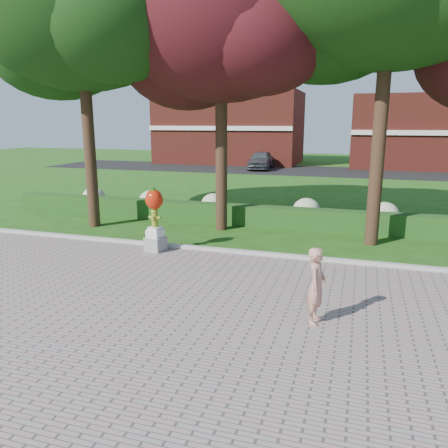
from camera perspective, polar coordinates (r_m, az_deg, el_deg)
name	(u,v)px	position (r m, az deg, el deg)	size (l,w,h in m)	color
ground	(225,290)	(10.89, 0.10, -8.66)	(100.00, 100.00, 0.00)	#224A12
walkway	(151,378)	(7.56, -9.49, -19.22)	(40.00, 14.00, 0.04)	gray
curb	(253,253)	(13.60, 3.87, -3.86)	(40.00, 0.18, 0.15)	#ADADA5
lawn_hedge	(277,217)	(17.31, 7.00, 0.90)	(24.00, 0.70, 0.80)	#134416
hydrangea_row	(296,210)	(18.16, 9.37, 1.88)	(20.10, 1.10, 0.99)	beige
street	(323,171)	(37.99, 12.84, 6.73)	(50.00, 8.00, 0.02)	black
building_left	(230,128)	(45.55, 0.82, 12.47)	(14.00, 8.00, 7.00)	maroon
building_right	(421,132)	(43.95, 24.38, 10.91)	(12.00, 8.00, 6.40)	maroon
tree_far_left	(79,11)	(18.30, -18.43, 24.90)	(9.00, 7.68, 11.66)	black
tree_mid_left	(219,27)	(16.86, -0.64, 24.28)	(8.25, 7.04, 10.69)	black
hydrant_sculpture	(155,218)	(13.91, -9.04, 0.82)	(0.64, 0.64, 2.03)	gray
woman	(316,286)	(9.07, 11.98, -7.89)	(0.58, 0.38, 1.59)	tan
parked_car	(261,160)	(38.71, 4.85, 8.33)	(1.88, 4.67, 1.59)	#45494D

